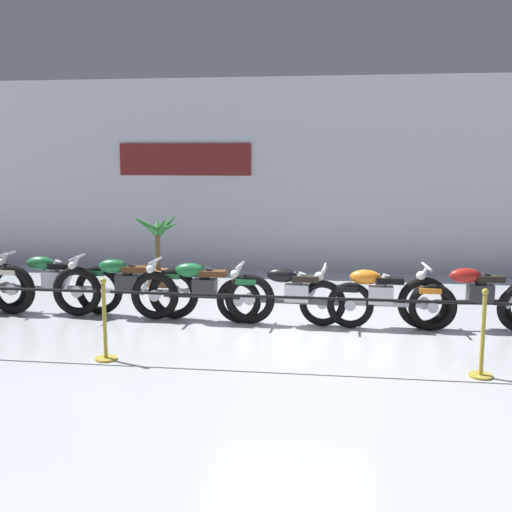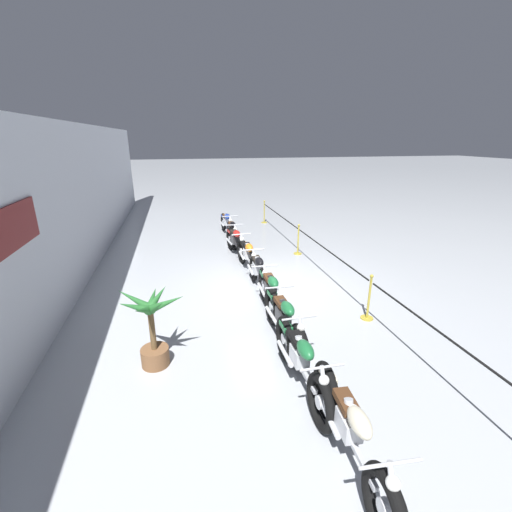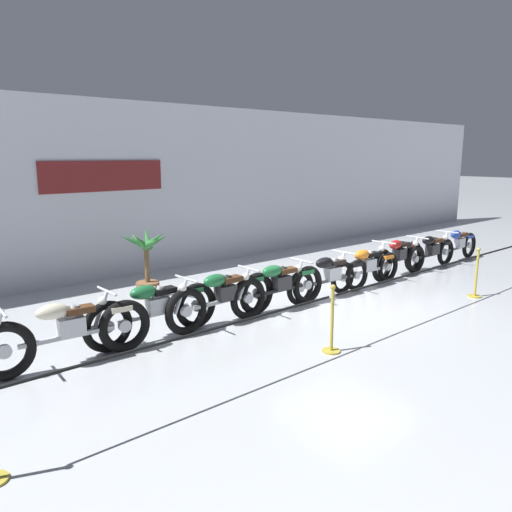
{
  "view_description": "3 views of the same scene",
  "coord_description": "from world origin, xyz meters",
  "px_view_note": "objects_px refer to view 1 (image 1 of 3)",
  "views": [
    {
      "loc": [
        0.75,
        -8.97,
        2.59
      ],
      "look_at": [
        -0.68,
        1.32,
        0.92
      ],
      "focal_mm": 45.0,
      "sensor_mm": 36.0,
      "label": 1
    },
    {
      "loc": [
        -8.21,
        2.4,
        3.8
      ],
      "look_at": [
        1.01,
        0.29,
        0.52
      ],
      "focal_mm": 24.0,
      "sensor_mm": 36.0,
      "label": 2
    },
    {
      "loc": [
        -7.73,
        -6.15,
        2.94
      ],
      "look_at": [
        -1.39,
        1.2,
        0.96
      ],
      "focal_mm": 35.0,
      "sensor_mm": 36.0,
      "label": 3
    }
  ],
  "objects_px": {
    "motorcycle_black_4": "(293,296)",
    "stanchion_mid_right": "(482,347)",
    "motorcycle_green_1": "(51,283)",
    "motorcycle_red_6": "(476,298)",
    "motorcycle_orange_5": "(376,298)",
    "stanchion_mid_left": "(105,332)",
    "motorcycle_green_3": "(201,291)",
    "motorcycle_green_2": "(124,287)",
    "stanchion_far_left": "(164,303)",
    "potted_palm_left_of_row": "(158,248)"
  },
  "relations": [
    {
      "from": "stanchion_mid_left",
      "to": "stanchion_far_left",
      "type": "bearing_deg",
      "value": 0.0
    },
    {
      "from": "motorcycle_green_2",
      "to": "potted_palm_left_of_row",
      "type": "distance_m",
      "value": 2.43
    },
    {
      "from": "motorcycle_green_3",
      "to": "motorcycle_orange_5",
      "type": "distance_m",
      "value": 2.67
    },
    {
      "from": "motorcycle_black_4",
      "to": "motorcycle_red_6",
      "type": "height_order",
      "value": "motorcycle_red_6"
    },
    {
      "from": "motorcycle_green_2",
      "to": "motorcycle_black_4",
      "type": "relative_size",
      "value": 0.99
    },
    {
      "from": "motorcycle_black_4",
      "to": "motorcycle_green_3",
      "type": "bearing_deg",
      "value": 178.89
    },
    {
      "from": "stanchion_mid_right",
      "to": "stanchion_far_left",
      "type": "bearing_deg",
      "value": 180.0
    },
    {
      "from": "motorcycle_black_4",
      "to": "stanchion_mid_right",
      "type": "distance_m",
      "value": 3.08
    },
    {
      "from": "motorcycle_green_2",
      "to": "motorcycle_green_3",
      "type": "distance_m",
      "value": 1.27
    },
    {
      "from": "motorcycle_green_3",
      "to": "motorcycle_black_4",
      "type": "relative_size",
      "value": 0.95
    },
    {
      "from": "motorcycle_green_1",
      "to": "motorcycle_black_4",
      "type": "height_order",
      "value": "motorcycle_green_1"
    },
    {
      "from": "motorcycle_green_3",
      "to": "stanchion_far_left",
      "type": "bearing_deg",
      "value": -90.29
    },
    {
      "from": "motorcycle_green_1",
      "to": "motorcycle_green_3",
      "type": "bearing_deg",
      "value": -4.89
    },
    {
      "from": "potted_palm_left_of_row",
      "to": "stanchion_mid_left",
      "type": "relative_size",
      "value": 1.39
    },
    {
      "from": "motorcycle_green_1",
      "to": "stanchion_mid_right",
      "type": "bearing_deg",
      "value": -19.26
    },
    {
      "from": "motorcycle_black_4",
      "to": "stanchion_far_left",
      "type": "height_order",
      "value": "stanchion_far_left"
    },
    {
      "from": "motorcycle_green_3",
      "to": "motorcycle_black_4",
      "type": "height_order",
      "value": "motorcycle_green_3"
    },
    {
      "from": "motorcycle_red_6",
      "to": "stanchion_mid_left",
      "type": "height_order",
      "value": "stanchion_mid_left"
    },
    {
      "from": "motorcycle_orange_5",
      "to": "stanchion_mid_left",
      "type": "bearing_deg",
      "value": -150.22
    },
    {
      "from": "motorcycle_green_2",
      "to": "stanchion_far_left",
      "type": "bearing_deg",
      "value": -58.96
    },
    {
      "from": "motorcycle_red_6",
      "to": "stanchion_mid_right",
      "type": "height_order",
      "value": "stanchion_mid_right"
    },
    {
      "from": "motorcycle_green_3",
      "to": "motorcycle_orange_5",
      "type": "bearing_deg",
      "value": -0.44
    },
    {
      "from": "motorcycle_green_2",
      "to": "stanchion_mid_left",
      "type": "height_order",
      "value": "stanchion_mid_left"
    },
    {
      "from": "motorcycle_orange_5",
      "to": "stanchion_mid_right",
      "type": "relative_size",
      "value": 2.2
    },
    {
      "from": "motorcycle_orange_5",
      "to": "potted_palm_left_of_row",
      "type": "distance_m",
      "value": 4.81
    },
    {
      "from": "motorcycle_black_4",
      "to": "potted_palm_left_of_row",
      "type": "relative_size",
      "value": 1.63
    },
    {
      "from": "motorcycle_red_6",
      "to": "stanchion_far_left",
      "type": "xyz_separation_m",
      "value": [
        -4.12,
        -2.11,
        0.29
      ]
    },
    {
      "from": "motorcycle_green_1",
      "to": "stanchion_far_left",
      "type": "xyz_separation_m",
      "value": [
        2.54,
        -2.21,
        0.28
      ]
    },
    {
      "from": "stanchion_mid_right",
      "to": "motorcycle_red_6",
      "type": "bearing_deg",
      "value": 81.21
    },
    {
      "from": "motorcycle_green_1",
      "to": "motorcycle_green_2",
      "type": "relative_size",
      "value": 1.01
    },
    {
      "from": "motorcycle_green_1",
      "to": "motorcycle_black_4",
      "type": "bearing_deg",
      "value": -3.53
    },
    {
      "from": "motorcycle_green_1",
      "to": "stanchion_mid_right",
      "type": "distance_m",
      "value": 6.71
    },
    {
      "from": "motorcycle_black_4",
      "to": "stanchion_mid_right",
      "type": "height_order",
      "value": "stanchion_mid_right"
    },
    {
      "from": "potted_palm_left_of_row",
      "to": "stanchion_mid_right",
      "type": "distance_m",
      "value": 6.89
    },
    {
      "from": "stanchion_mid_left",
      "to": "stanchion_mid_right",
      "type": "relative_size",
      "value": 1.0
    },
    {
      "from": "motorcycle_green_3",
      "to": "stanchion_mid_right",
      "type": "bearing_deg",
      "value": -27.78
    },
    {
      "from": "motorcycle_green_1",
      "to": "motorcycle_red_6",
      "type": "bearing_deg",
      "value": -0.9
    },
    {
      "from": "motorcycle_green_2",
      "to": "motorcycle_green_1",
      "type": "bearing_deg",
      "value": 174.09
    },
    {
      "from": "motorcycle_orange_5",
      "to": "potted_palm_left_of_row",
      "type": "height_order",
      "value": "potted_palm_left_of_row"
    },
    {
      "from": "potted_palm_left_of_row",
      "to": "stanchion_mid_left",
      "type": "xyz_separation_m",
      "value": [
        0.64,
        -4.49,
        -0.4
      ]
    },
    {
      "from": "motorcycle_green_1",
      "to": "motorcycle_green_3",
      "type": "height_order",
      "value": "motorcycle_green_1"
    },
    {
      "from": "motorcycle_green_1",
      "to": "motorcycle_red_6",
      "type": "distance_m",
      "value": 6.66
    },
    {
      "from": "potted_palm_left_of_row",
      "to": "stanchion_mid_left",
      "type": "distance_m",
      "value": 4.55
    },
    {
      "from": "potted_palm_left_of_row",
      "to": "motorcycle_black_4",
      "type": "bearing_deg",
      "value": -41.43
    },
    {
      "from": "motorcycle_red_6",
      "to": "stanchion_mid_right",
      "type": "relative_size",
      "value": 2.19
    },
    {
      "from": "motorcycle_green_3",
      "to": "potted_palm_left_of_row",
      "type": "height_order",
      "value": "potted_palm_left_of_row"
    },
    {
      "from": "motorcycle_green_2",
      "to": "stanchion_mid_right",
      "type": "distance_m",
      "value": 5.46
    },
    {
      "from": "motorcycle_green_2",
      "to": "stanchion_mid_right",
      "type": "bearing_deg",
      "value": -22.39
    },
    {
      "from": "motorcycle_green_1",
      "to": "stanchion_mid_left",
      "type": "bearing_deg",
      "value": -51.52
    },
    {
      "from": "motorcycle_green_2",
      "to": "motorcycle_red_6",
      "type": "bearing_deg",
      "value": 0.3
    }
  ]
}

